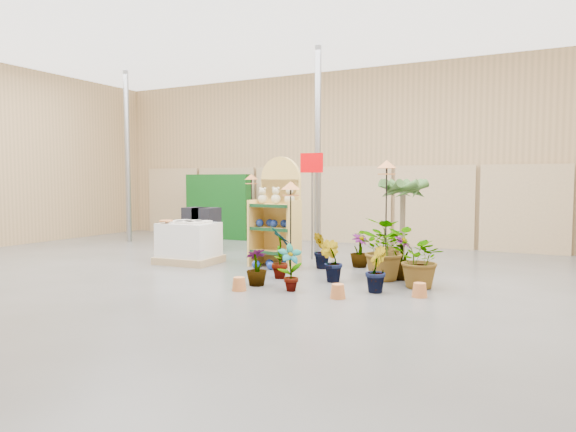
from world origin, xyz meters
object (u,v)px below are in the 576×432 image
Objects in this scene: pallet_stack at (189,243)px; bird_table_front at (291,189)px; display_shelf at (278,216)px; potted_plant_2 at (386,249)px.

bird_table_front is at bearing -9.94° from pallet_stack.
pallet_stack is 2.63m from bird_table_front.
display_shelf reaches higher than pallet_stack.
bird_table_front is at bearing -168.39° from potted_plant_2.
display_shelf is 1.88m from pallet_stack.
potted_plant_2 is (1.60, 0.33, -0.98)m from bird_table_front.
bird_table_front is at bearing -45.15° from display_shelf.
display_shelf reaches higher than bird_table_front.
pallet_stack is 1.15× the size of potted_plant_2.
display_shelf is 1.29× the size of bird_table_front.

